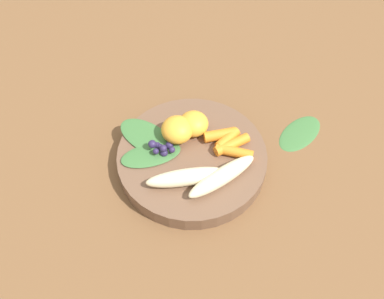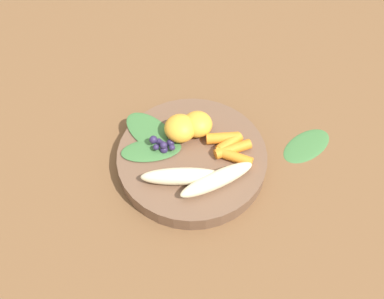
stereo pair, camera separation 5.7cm
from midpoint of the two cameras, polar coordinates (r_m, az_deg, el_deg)
ground_plane at (r=0.71m, az=-2.31°, el=-2.14°), size 2.40×2.40×0.00m
bowl at (r=0.69m, az=-2.35°, el=-1.41°), size 0.26×0.26×0.03m
banana_peeled_left at (r=0.64m, az=1.75°, el=-3.98°), size 0.10×0.12×0.03m
banana_peeled_right at (r=0.64m, az=-3.38°, el=-4.12°), size 0.13×0.08×0.03m
orange_segment_near at (r=0.69m, az=-4.50°, el=2.71°), size 0.06×0.06×0.04m
orange_segment_far at (r=0.70m, az=-2.13°, el=3.57°), size 0.05×0.05×0.04m
carrot_front at (r=0.67m, az=3.66°, el=-0.48°), size 0.06×0.02×0.02m
carrot_mid_left at (r=0.68m, az=3.34°, el=0.59°), size 0.06×0.06×0.02m
carrot_mid_right at (r=0.69m, az=2.74°, el=1.39°), size 0.04×0.05×0.02m
carrot_rear at (r=0.69m, az=1.61°, el=1.97°), size 0.06×0.04×0.02m
blueberry_pile at (r=0.68m, az=-6.75°, el=0.07°), size 0.05×0.03×0.03m
kale_leaf_left at (r=0.71m, az=-8.64°, el=1.62°), size 0.13×0.10×0.01m
kale_leaf_right at (r=0.68m, az=-8.26°, el=-0.87°), size 0.11×0.10×0.01m
kale_leaf_stray at (r=0.76m, az=13.13°, el=2.25°), size 0.10×0.12×0.01m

